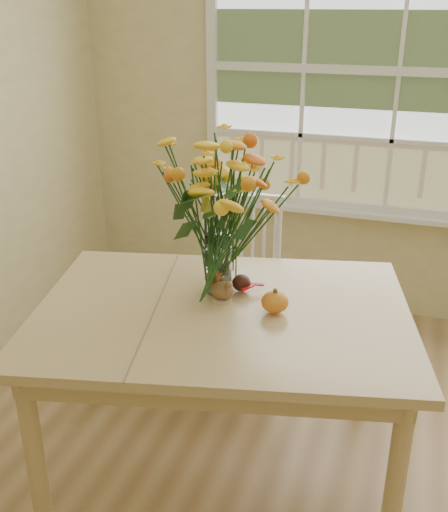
% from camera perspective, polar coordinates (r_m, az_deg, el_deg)
% --- Properties ---
extents(wall_back, '(4.00, 0.02, 2.70)m').
position_cam_1_polar(wall_back, '(3.77, 16.05, 13.58)').
color(wall_back, '#CEC384').
rests_on(wall_back, floor).
extents(window, '(2.42, 0.12, 1.74)m').
position_cam_1_polar(window, '(3.71, 16.33, 16.25)').
color(window, silver).
rests_on(window, wall_back).
extents(dining_table, '(1.67, 1.35, 0.79)m').
position_cam_1_polar(dining_table, '(2.43, -0.15, -6.96)').
color(dining_table, tan).
rests_on(dining_table, floor).
extents(windsor_chair, '(0.56, 0.54, 0.96)m').
position_cam_1_polar(windsor_chair, '(3.23, 1.71, -2.20)').
color(windsor_chair, white).
rests_on(windsor_chair, floor).
extents(flower_vase, '(0.52, 0.52, 0.62)m').
position_cam_1_polar(flower_vase, '(2.38, -0.54, 4.74)').
color(flower_vase, white).
rests_on(flower_vase, dining_table).
extents(pumpkin, '(0.11, 0.11, 0.08)m').
position_cam_1_polar(pumpkin, '(2.35, 4.86, -4.48)').
color(pumpkin, orange).
rests_on(pumpkin, dining_table).
extents(turkey_figurine, '(0.10, 0.08, 0.12)m').
position_cam_1_polar(turkey_figurine, '(2.42, -0.15, -3.32)').
color(turkey_figurine, '#CCB78C').
rests_on(turkey_figurine, dining_table).
extents(dark_gourd, '(0.13, 0.11, 0.07)m').
position_cam_1_polar(dark_gourd, '(2.51, 1.66, -2.65)').
color(dark_gourd, '#38160F').
rests_on(dark_gourd, dining_table).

